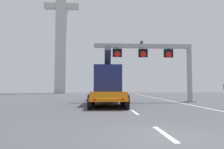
% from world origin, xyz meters
% --- Properties ---
extents(ground, '(112.00, 112.00, 0.00)m').
position_xyz_m(ground, '(0.00, 0.00, 0.00)').
color(ground, '#4C4C51').
extents(lane_markings, '(0.20, 79.78, 0.01)m').
position_xyz_m(lane_markings, '(0.18, 32.59, 0.01)').
color(lane_markings, silver).
rests_on(lane_markings, ground).
extents(edge_line_right, '(0.20, 63.00, 0.01)m').
position_xyz_m(edge_line_right, '(6.20, 12.00, 0.01)').
color(edge_line_right, silver).
rests_on(edge_line_right, ground).
extents(overhead_lane_gantry, '(10.95, 0.90, 6.66)m').
position_xyz_m(overhead_lane_gantry, '(4.07, 15.80, 5.11)').
color(overhead_lane_gantry, '#9EA0A5').
rests_on(overhead_lane_gantry, ground).
extents(heavy_haul_truck_orange, '(3.26, 14.11, 5.30)m').
position_xyz_m(heavy_haul_truck_orange, '(-1.28, 15.97, 1.99)').
color(heavy_haul_truck_orange, orange).
rests_on(heavy_haul_truck_orange, ground).
extents(bridge_pylon_distant, '(9.00, 2.00, 36.76)m').
position_xyz_m(bridge_pylon_distant, '(-12.07, 48.39, 18.77)').
color(bridge_pylon_distant, '#B7B7B2').
rests_on(bridge_pylon_distant, ground).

